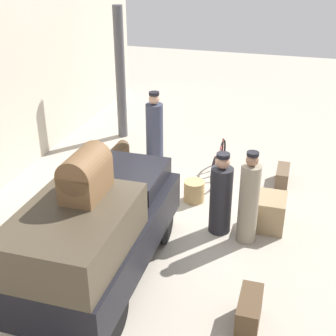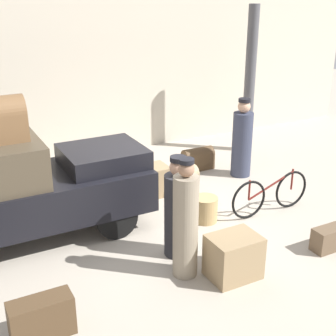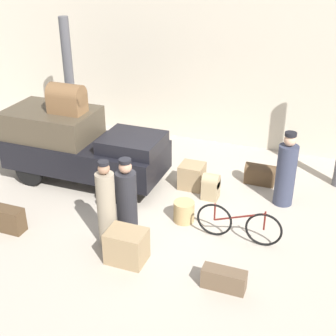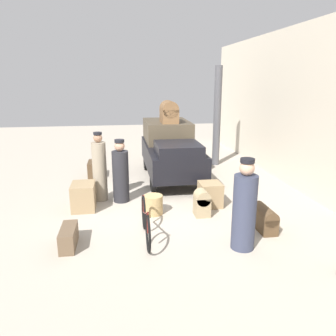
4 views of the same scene
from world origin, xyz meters
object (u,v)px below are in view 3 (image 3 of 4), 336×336
at_px(porter_standing_middle, 286,172).
at_px(trunk_wicker_pale, 127,246).
at_px(truck, 79,145).
at_px(suitcase_small_leather, 211,186).
at_px(trunk_on_truck_roof, 67,99).
at_px(suitcase_black_upright, 6,219).
at_px(suitcase_tan_flat, 224,279).
at_px(bicycle, 239,224).
at_px(wicker_basket, 184,211).
at_px(porter_with_bicycle, 106,207).
at_px(trunk_umber_medium, 192,176).
at_px(trunk_large_brown, 260,174).
at_px(porter_carrying_trunk, 127,199).

bearing_deg(porter_standing_middle, trunk_wicker_pale, -127.73).
bearing_deg(truck, porter_standing_middle, 7.28).
bearing_deg(suitcase_small_leather, trunk_on_truck_roof, -176.03).
height_order(suitcase_black_upright, suitcase_tan_flat, suitcase_black_upright).
bearing_deg(suitcase_small_leather, truck, -175.76).
bearing_deg(porter_standing_middle, bicycle, -109.58).
relative_size(wicker_basket, suitcase_tan_flat, 0.59).
distance_m(porter_with_bicycle, suitcase_black_upright, 2.23).
bearing_deg(trunk_umber_medium, suitcase_small_leather, -31.82).
distance_m(bicycle, trunk_large_brown, 2.46).
bearing_deg(trunk_on_truck_roof, truck, 0.00).
xyz_separation_m(suitcase_small_leather, trunk_on_truck_roof, (-3.41, -0.24, 1.73)).
height_order(bicycle, wicker_basket, bicycle).
xyz_separation_m(wicker_basket, porter_with_bicycle, (-1.13, -1.25, 0.59)).
xyz_separation_m(bicycle, trunk_large_brown, (-0.04, 2.46, -0.11)).
xyz_separation_m(suitcase_black_upright, suitcase_tan_flat, (4.56, -0.15, -0.07)).
distance_m(trunk_umber_medium, suitcase_small_leather, 0.66).
relative_size(bicycle, suitcase_small_leather, 2.75).
xyz_separation_m(wicker_basket, porter_carrying_trunk, (-0.96, -0.72, 0.50)).
xyz_separation_m(porter_standing_middle, porter_carrying_trunk, (-2.79, -2.18, -0.05)).
xyz_separation_m(porter_carrying_trunk, porter_with_bicycle, (-0.17, -0.53, 0.09)).
bearing_deg(suitcase_black_upright, porter_carrying_trunk, 20.45).
bearing_deg(bicycle, porter_standing_middle, 70.42).
bearing_deg(trunk_on_truck_roof, trunk_umber_medium, 11.62).
bearing_deg(bicycle, suitcase_tan_flat, -86.40).
relative_size(wicker_basket, trunk_on_truck_roof, 0.55).
distance_m(trunk_large_brown, suitcase_black_upright, 5.81).
bearing_deg(trunk_large_brown, trunk_on_truck_roof, -162.90).
relative_size(porter_carrying_trunk, suitcase_tan_flat, 2.12).
bearing_deg(porter_standing_middle, suitcase_black_upright, -149.15).
xyz_separation_m(wicker_basket, trunk_large_brown, (1.18, 2.18, 0.04)).
xyz_separation_m(porter_carrying_trunk, suitcase_black_upright, (-2.30, -0.86, -0.47)).
xyz_separation_m(wicker_basket, suitcase_tan_flat, (1.31, -1.73, -0.04)).
height_order(bicycle, trunk_on_truck_roof, trunk_on_truck_roof).
xyz_separation_m(wicker_basket, trunk_wicker_pale, (-0.55, -1.62, 0.09)).
height_order(porter_carrying_trunk, porter_with_bicycle, porter_with_bicycle).
distance_m(porter_with_bicycle, trunk_on_truck_roof, 3.16).
distance_m(porter_carrying_trunk, trunk_wicker_pale, 1.07).
height_order(wicker_basket, porter_with_bicycle, porter_with_bicycle).
relative_size(porter_carrying_trunk, trunk_on_truck_roof, 1.97).
bearing_deg(suitcase_small_leather, trunk_umber_medium, 148.18).
relative_size(porter_standing_middle, trunk_umber_medium, 2.88).
distance_m(truck, bicycle, 4.33).
relative_size(porter_standing_middle, porter_carrying_trunk, 1.06).
distance_m(porter_with_bicycle, suitcase_small_leather, 2.76).
relative_size(trunk_wicker_pale, trunk_large_brown, 0.99).
bearing_deg(trunk_umber_medium, trunk_wicker_pale, -94.77).
distance_m(truck, trunk_wicker_pale, 3.48).
relative_size(bicycle, wicker_basket, 3.78).
relative_size(suitcase_black_upright, suitcase_tan_flat, 0.99).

